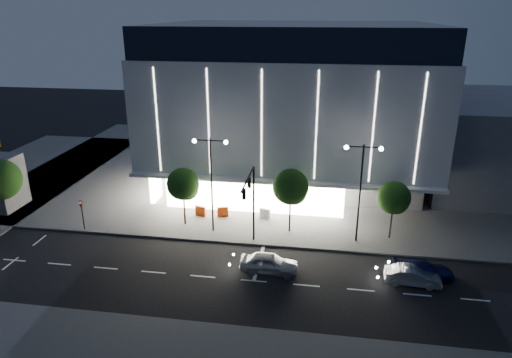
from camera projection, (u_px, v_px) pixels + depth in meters
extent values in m
plane|color=black|center=(232.00, 268.00, 36.40)|extent=(160.00, 160.00, 0.00)
cube|color=#474747|center=(308.00, 172.00, 57.89)|extent=(70.00, 40.00, 0.15)
cube|color=#4C4C51|center=(293.00, 156.00, 57.50)|extent=(28.00, 21.00, 4.00)
cube|color=#A2A2A8|center=(294.00, 100.00, 53.03)|extent=(30.00, 25.00, 11.00)
cube|color=black|center=(295.00, 37.00, 50.58)|extent=(29.40, 24.50, 3.00)
cube|color=white|center=(253.00, 195.00, 45.61)|extent=(18.00, 0.40, 3.60)
cube|color=white|center=(167.00, 172.00, 52.06)|extent=(0.40, 10.00, 3.60)
cube|color=#A2A2A8|center=(282.00, 180.00, 43.53)|extent=(30.00, 2.00, 0.30)
cube|color=white|center=(283.00, 126.00, 41.43)|extent=(24.00, 0.06, 10.00)
cube|color=#4C4C51|center=(491.00, 141.00, 53.18)|extent=(16.00, 20.00, 10.00)
cylinder|color=black|center=(254.00, 205.00, 39.48)|extent=(0.18, 0.18, 7.00)
cylinder|color=black|center=(248.00, 179.00, 35.57)|extent=(0.14, 5.80, 0.14)
cube|color=black|center=(249.00, 183.00, 36.43)|extent=(0.28, 0.18, 0.85)
cube|color=black|center=(244.00, 194.00, 34.21)|extent=(0.28, 0.18, 0.85)
sphere|color=#FF0C0C|center=(248.00, 179.00, 36.34)|extent=(0.14, 0.14, 0.14)
cylinder|color=black|center=(212.00, 187.00, 40.81)|extent=(0.16, 0.16, 9.00)
cylinder|color=black|center=(202.00, 140.00, 39.41)|extent=(1.40, 0.10, 0.10)
cylinder|color=black|center=(218.00, 141.00, 39.21)|extent=(1.40, 0.10, 0.10)
sphere|color=white|center=(194.00, 141.00, 39.55)|extent=(0.36, 0.36, 0.36)
sphere|color=white|center=(226.00, 142.00, 39.15)|extent=(0.36, 0.36, 0.36)
cylinder|color=black|center=(360.00, 195.00, 38.96)|extent=(0.16, 0.16, 9.00)
cylinder|color=black|center=(355.00, 147.00, 37.56)|extent=(1.40, 0.10, 0.10)
cylinder|color=black|center=(373.00, 147.00, 37.36)|extent=(1.40, 0.10, 0.10)
sphere|color=white|center=(346.00, 147.00, 37.69)|extent=(0.36, 0.36, 0.36)
sphere|color=white|center=(381.00, 149.00, 37.30)|extent=(0.36, 0.36, 0.36)
cylinder|color=black|center=(83.00, 216.00, 42.18)|extent=(0.12, 0.12, 3.00)
cube|color=black|center=(81.00, 204.00, 41.76)|extent=(0.22, 0.16, 0.55)
sphere|color=#FF0C0C|center=(80.00, 203.00, 41.61)|extent=(0.10, 0.10, 0.10)
cylinder|color=black|center=(184.00, 207.00, 43.08)|extent=(0.16, 0.16, 3.78)
sphere|color=black|center=(183.00, 184.00, 42.27)|extent=(3.02, 3.02, 3.02)
sphere|color=black|center=(187.00, 189.00, 42.60)|extent=(2.16, 2.16, 2.16)
sphere|color=black|center=(180.00, 188.00, 42.28)|extent=(1.94, 1.94, 1.94)
cylinder|color=black|center=(290.00, 212.00, 41.61)|extent=(0.16, 0.16, 4.06)
sphere|color=black|center=(291.00, 187.00, 40.73)|extent=(3.25, 3.25, 3.25)
sphere|color=black|center=(294.00, 192.00, 41.08)|extent=(2.32, 2.32, 2.32)
sphere|color=black|center=(288.00, 191.00, 40.75)|extent=(2.09, 2.09, 2.09)
cylinder|color=black|center=(391.00, 221.00, 40.40)|extent=(0.16, 0.16, 3.64)
sphere|color=black|center=(394.00, 198.00, 39.62)|extent=(2.91, 2.91, 2.91)
sphere|color=black|center=(396.00, 202.00, 39.94)|extent=(2.08, 2.08, 2.08)
sphere|color=black|center=(391.00, 201.00, 39.62)|extent=(1.87, 1.87, 1.87)
imported|color=#A3A5AB|center=(269.00, 263.00, 35.64)|extent=(4.66, 2.00, 1.57)
imported|color=#B3B5BB|center=(413.00, 276.00, 34.13)|extent=(4.22, 1.72, 1.36)
imported|color=#14194C|center=(423.00, 270.00, 35.00)|extent=(4.62, 2.07, 1.32)
cube|color=#EA3C0D|center=(201.00, 211.00, 45.19)|extent=(1.12, 0.56, 1.00)
cube|color=red|center=(223.00, 212.00, 45.01)|extent=(1.12, 0.57, 1.00)
cube|color=white|center=(265.00, 213.00, 44.67)|extent=(1.12, 0.56, 1.00)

